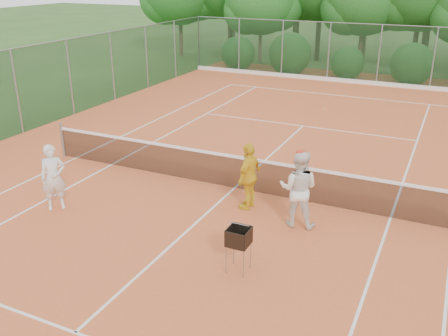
# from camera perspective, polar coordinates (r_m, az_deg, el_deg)

# --- Properties ---
(ground) EXTENTS (120.00, 120.00, 0.00)m
(ground) POSITION_cam_1_polar(r_m,az_deg,el_deg) (13.59, 1.16, -2.43)
(ground) COLOR #2B4E1B
(ground) RESTS_ON ground
(clay_court) EXTENTS (18.00, 36.00, 0.02)m
(clay_court) POSITION_cam_1_polar(r_m,az_deg,el_deg) (13.59, 1.16, -2.39)
(clay_court) COLOR #D46130
(clay_court) RESTS_ON ground
(tennis_net) EXTENTS (11.97, 0.10, 1.10)m
(tennis_net) POSITION_cam_1_polar(r_m,az_deg,el_deg) (13.38, 1.18, -0.35)
(tennis_net) COLOR gray
(tennis_net) RESTS_ON clay_court
(player_white) EXTENTS (0.70, 0.71, 1.65)m
(player_white) POSITION_cam_1_polar(r_m,az_deg,el_deg) (12.86, -18.92, -1.02)
(player_white) COLOR silver
(player_white) RESTS_ON clay_court
(player_center_grp) EXTENTS (0.97, 0.80, 1.86)m
(player_center_grp) POSITION_cam_1_polar(r_m,az_deg,el_deg) (11.45, 8.50, -2.34)
(player_center_grp) COLOR white
(player_center_grp) RESTS_ON clay_court
(player_yellow) EXTENTS (0.50, 1.03, 1.70)m
(player_yellow) POSITION_cam_1_polar(r_m,az_deg,el_deg) (12.20, 2.88, -0.94)
(player_yellow) COLOR yellow
(player_yellow) RESTS_ON clay_court
(ball_hopper) EXTENTS (0.41, 0.41, 0.94)m
(ball_hopper) POSITION_cam_1_polar(r_m,az_deg,el_deg) (9.71, 1.69, -7.94)
(ball_hopper) COLOR gray
(ball_hopper) RESTS_ON clay_court
(stray_ball_a) EXTENTS (0.07, 0.07, 0.07)m
(stray_ball_a) POSITION_cam_1_polar(r_m,az_deg,el_deg) (23.44, 7.58, 8.00)
(stray_ball_a) COLOR #AECC2F
(stray_ball_a) RESTS_ON clay_court
(stray_ball_b) EXTENTS (0.07, 0.07, 0.07)m
(stray_ball_b) POSITION_cam_1_polar(r_m,az_deg,el_deg) (23.20, 16.62, 7.13)
(stray_ball_b) COLOR #C6D230
(stray_ball_b) RESTS_ON clay_court
(stray_ball_c) EXTENTS (0.07, 0.07, 0.07)m
(stray_ball_c) POSITION_cam_1_polar(r_m,az_deg,el_deg) (21.61, 11.45, 6.57)
(stray_ball_c) COLOR #DBEE37
(stray_ball_c) RESTS_ON clay_court
(court_markings) EXTENTS (11.03, 23.83, 0.01)m
(court_markings) POSITION_cam_1_polar(r_m,az_deg,el_deg) (13.58, 1.16, -2.34)
(court_markings) COLOR white
(court_markings) RESTS_ON clay_court
(fence_back) EXTENTS (18.07, 0.07, 3.00)m
(fence_back) POSITION_cam_1_polar(r_m,az_deg,el_deg) (27.11, 14.58, 12.54)
(fence_back) COLOR #19381E
(fence_back) RESTS_ON clay_court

